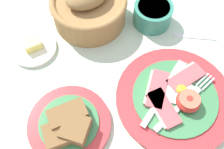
# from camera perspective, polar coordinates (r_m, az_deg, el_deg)

# --- Properties ---
(ground_plane) EXTENTS (3.00, 3.00, 0.00)m
(ground_plane) POSITION_cam_1_polar(r_m,az_deg,el_deg) (0.57, 8.98, -9.60)
(ground_plane) COLOR #B7CCB7
(breakfast_plate) EXTENTS (0.26, 0.26, 0.04)m
(breakfast_plate) POSITION_cam_1_polar(r_m,az_deg,el_deg) (0.59, 13.56, -4.88)
(breakfast_plate) COLOR red
(breakfast_plate) RESTS_ON ground_plane
(bread_plate) EXTENTS (0.17, 0.17, 0.05)m
(bread_plate) POSITION_cam_1_polar(r_m,az_deg,el_deg) (0.55, -9.38, -10.63)
(bread_plate) COLOR red
(bread_plate) RESTS_ON ground_plane
(sugar_cup) EXTENTS (0.10, 0.10, 0.06)m
(sugar_cup) POSITION_cam_1_polar(r_m,az_deg,el_deg) (0.69, 8.84, 12.98)
(sugar_cup) COLOR #337F6B
(sugar_cup) RESTS_ON ground_plane
(bread_basket) EXTENTS (0.19, 0.19, 0.11)m
(bread_basket) POSITION_cam_1_polar(r_m,az_deg,el_deg) (0.67, -5.05, 14.38)
(bread_basket) COLOR olive
(bread_basket) RESTS_ON ground_plane
(butter_dish) EXTENTS (0.11, 0.11, 0.03)m
(butter_dish) POSITION_cam_1_polar(r_m,az_deg,el_deg) (0.67, -16.70, 5.65)
(butter_dish) COLOR silver
(butter_dish) RESTS_ON ground_plane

